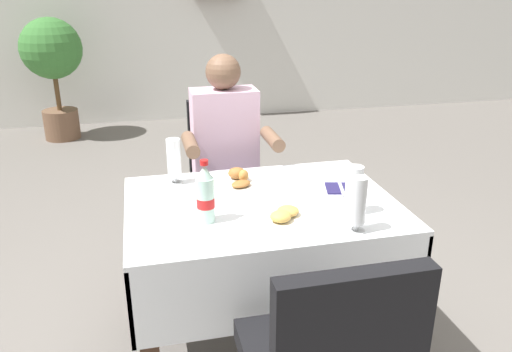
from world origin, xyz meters
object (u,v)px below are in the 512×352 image
at_px(beer_glass_left, 174,160).
at_px(chair_far_diner_seat, 228,175).
at_px(seated_diner_far, 227,155).
at_px(beer_glass_middle, 358,204).
at_px(napkin_cutlery_set, 345,188).
at_px(beer_glass_right, 354,190).
at_px(main_dining_table, 261,237).
at_px(plate_far_diner, 241,180).
at_px(cola_bottle_primary, 205,195).
at_px(potted_plant_corner, 53,60).
at_px(plate_near_camera, 283,216).

bearing_deg(beer_glass_left, chair_far_diner_seat, 56.32).
height_order(seated_diner_far, beer_glass_middle, seated_diner_far).
bearing_deg(napkin_cutlery_set, beer_glass_right, -105.84).
bearing_deg(main_dining_table, napkin_cutlery_set, 6.73).
height_order(seated_diner_far, plate_far_diner, seated_diner_far).
height_order(beer_glass_right, cola_bottle_primary, cola_bottle_primary).
distance_m(chair_far_diner_seat, napkin_cutlery_set, 0.88).
bearing_deg(main_dining_table, beer_glass_left, 138.94).
xyz_separation_m(plate_far_diner, beer_glass_left, (-0.30, 0.08, 0.10)).
distance_m(chair_far_diner_seat, potted_plant_corner, 3.23).
relative_size(seated_diner_far, plate_near_camera, 5.42).
relative_size(beer_glass_middle, potted_plant_corner, 0.17).
xyz_separation_m(chair_far_diner_seat, plate_near_camera, (0.04, -1.00, 0.20)).
bearing_deg(beer_glass_right, plate_far_diner, 132.46).
distance_m(beer_glass_middle, napkin_cutlery_set, 0.43).
distance_m(chair_far_diner_seat, plate_near_camera, 1.02).
relative_size(chair_far_diner_seat, plate_far_diner, 3.84).
xyz_separation_m(chair_far_diner_seat, cola_bottle_primary, (-0.26, -0.95, 0.29)).
xyz_separation_m(beer_glass_middle, cola_bottle_primary, (-0.54, 0.22, -0.00)).
distance_m(beer_glass_left, beer_glass_middle, 0.90).
distance_m(main_dining_table, plate_far_diner, 0.29).
distance_m(seated_diner_far, beer_glass_right, 0.97).
relative_size(seated_diner_far, potted_plant_corner, 0.99).
relative_size(main_dining_table, beer_glass_right, 5.68).
xyz_separation_m(seated_diner_far, plate_near_camera, (0.07, -0.90, 0.04)).
height_order(plate_far_diner, beer_glass_middle, beer_glass_middle).
bearing_deg(beer_glass_left, cola_bottle_primary, -78.80).
bearing_deg(plate_far_diner, plate_near_camera, -78.41).
xyz_separation_m(plate_far_diner, potted_plant_corner, (-1.27, 3.53, 0.09)).
height_order(beer_glass_right, napkin_cutlery_set, beer_glass_right).
xyz_separation_m(plate_far_diner, cola_bottle_primary, (-0.21, -0.35, 0.09)).
bearing_deg(beer_glass_left, potted_plant_corner, 105.78).
bearing_deg(potted_plant_corner, chair_far_diner_seat, -65.85).
bearing_deg(seated_diner_far, cola_bottle_primary, -105.35).
bearing_deg(beer_glass_right, chair_far_diner_seat, 108.36).
height_order(seated_diner_far, beer_glass_right, seated_diner_far).
bearing_deg(beer_glass_left, main_dining_table, -41.06).
relative_size(cola_bottle_primary, potted_plant_corner, 0.20).
bearing_deg(chair_far_diner_seat, plate_near_camera, -87.67).
xyz_separation_m(cola_bottle_primary, potted_plant_corner, (-1.06, 3.88, -0.00)).
bearing_deg(potted_plant_corner, main_dining_table, -70.64).
bearing_deg(cola_bottle_primary, chair_far_diner_seat, 74.84).
bearing_deg(cola_bottle_primary, napkin_cutlery_set, 15.48).
relative_size(main_dining_table, potted_plant_corner, 0.90).
bearing_deg(beer_glass_middle, napkin_cutlery_set, 73.11).
relative_size(chair_far_diner_seat, plate_near_camera, 4.17).
bearing_deg(cola_bottle_primary, plate_far_diner, 58.83).
bearing_deg(beer_glass_left, beer_glass_middle, -46.08).
height_order(beer_glass_left, napkin_cutlery_set, beer_glass_left).
bearing_deg(plate_far_diner, main_dining_table, -78.68).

